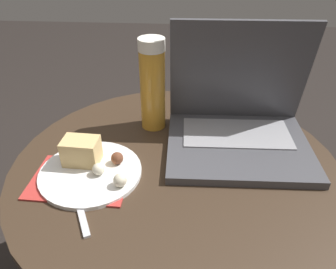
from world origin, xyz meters
TOP-DOWN VIEW (x-y plane):
  - table at (0.00, 0.00)m, footprint 0.71×0.71m
  - napkin at (-0.19, -0.07)m, footprint 0.20×0.14m
  - laptop at (0.14, 0.09)m, footprint 0.33×0.27m
  - beer_glass at (-0.06, 0.15)m, footprint 0.06×0.06m
  - snack_plate at (-0.18, -0.04)m, footprint 0.21×0.21m
  - fork at (-0.19, -0.11)m, footprint 0.10×0.18m

SIDE VIEW (x-z plane):
  - table at x=0.00m, z-range 0.13..0.63m
  - napkin at x=-0.19m, z-range 0.50..0.50m
  - fork at x=-0.19m, z-range 0.50..0.51m
  - snack_plate at x=-0.18m, z-range 0.48..0.55m
  - laptop at x=0.14m, z-range 0.42..0.69m
  - beer_glass at x=-0.06m, z-range 0.50..0.73m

